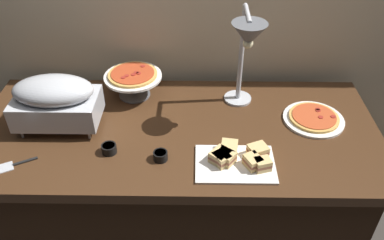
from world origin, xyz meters
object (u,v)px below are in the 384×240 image
Objects in this scene: sandwich_platter at (237,159)px; sauce_cup_near at (109,148)px; heat_lamp at (247,43)px; serving_spatula at (15,165)px; chafing_dish at (55,100)px; pizza_plate_center at (133,77)px; pizza_plate_front at (314,118)px; sauce_cup_far at (160,155)px.

sandwich_platter is 5.06× the size of sauce_cup_near.
serving_spatula is (-0.98, -0.35, -0.40)m from heat_lamp.
chafing_dish is 0.33m from serving_spatula.
sauce_cup_near is at bearing -96.73° from pizza_plate_center.
pizza_plate_front is at bearing 37.44° from sandwich_platter.
heat_lamp is at bearing 19.55° from serving_spatula.
pizza_plate_center is at bearing 134.33° from sandwich_platter.
sandwich_platter is 0.32m from sauce_cup_far.
chafing_dish is at bearing 65.55° from serving_spatula.
sandwich_platter is at bearing -3.31° from sauce_cup_far.
sauce_cup_near and sauce_cup_far have the same top height.
chafing_dish reaches higher than sandwich_platter.
heat_lamp reaches higher than sandwich_platter.
pizza_plate_front is 0.99× the size of pizza_plate_center.
chafing_dish is 0.41m from pizza_plate_center.
sauce_cup_far is at bearing -140.38° from heat_lamp.
pizza_plate_front is (1.20, 0.06, -0.13)m from chafing_dish.
sauce_cup_far is (-0.36, -0.30, -0.38)m from heat_lamp.
sauce_cup_near is at bearing -165.61° from pizza_plate_front.
sandwich_platter is 0.93m from serving_spatula.
sauce_cup_far is 0.61m from serving_spatula.
sauce_cup_near reaches higher than serving_spatula.
heat_lamp is 3.09× the size of serving_spatula.
sauce_cup_far is 0.37× the size of serving_spatula.
serving_spatula is (-1.33, -0.33, -0.01)m from pizza_plate_front.
sandwich_platter is at bearing -142.56° from pizza_plate_front.
heat_lamp is at bearing 4.93° from chafing_dish.
sandwich_platter reaches higher than sauce_cup_far.
serving_spatula is at bearing -178.34° from sandwich_platter.
heat_lamp is 0.60m from sauce_cup_far.
chafing_dish reaches higher than pizza_plate_front.
serving_spatula is at bearing -166.08° from pizza_plate_front.
chafing_dish is at bearing -140.22° from pizza_plate_center.
chafing_dish is 1.21m from pizza_plate_front.
sandwich_platter reaches higher than sauce_cup_near.
heat_lamp is at bearing 82.54° from sandwich_platter.
chafing_dish is at bearing 144.59° from sauce_cup_near.
heat_lamp is at bearing 23.71° from sauce_cup_near.
pizza_plate_center is at bearing 160.73° from heat_lamp.
chafing_dish is at bearing -175.07° from heat_lamp.
pizza_plate_center is 0.46m from sauce_cup_near.
sauce_cup_near is at bearing -156.29° from heat_lamp.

